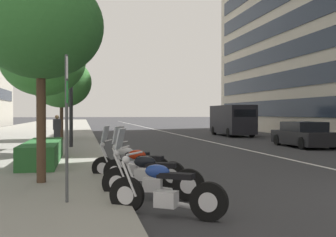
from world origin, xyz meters
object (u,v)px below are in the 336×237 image
(parking_sign_by_curb, at_px, (67,110))
(street_tree_far_plaza, at_px, (61,82))
(motorcycle_second_in_row, at_px, (129,164))
(street_tree_mid_sidewalk, at_px, (43,60))
(motorcycle_under_tarp, at_px, (151,178))
(motorcycle_far_end_row, at_px, (142,169))
(pedestrian_on_plaza, at_px, (57,130))
(delivery_van_ahead, at_px, (232,120))
(street_tree_near_plaza_corner, at_px, (41,26))
(car_following_behind, at_px, (304,135))
(motorcycle_by_sign_pole, at_px, (165,193))
(street_lamp_with_banners, at_px, (79,49))

(parking_sign_by_curb, xyz_separation_m, street_tree_far_plaza, (19.63, 1.04, 1.91))
(motorcycle_second_in_row, xyz_separation_m, street_tree_mid_sidewalk, (6.62, 2.84, 3.58))
(motorcycle_under_tarp, height_order, motorcycle_far_end_row, same)
(street_tree_far_plaza, bearing_deg, pedestrian_on_plaza, 179.91)
(street_tree_mid_sidewalk, distance_m, street_tree_far_plaza, 9.63)
(street_tree_far_plaza, distance_m, pedestrian_on_plaza, 5.54)
(motorcycle_second_in_row, relative_size, street_tree_mid_sidewalk, 0.39)
(delivery_van_ahead, distance_m, parking_sign_by_curb, 26.91)
(street_tree_near_plaza_corner, bearing_deg, street_tree_far_plaza, 1.16)
(motorcycle_second_in_row, distance_m, street_tree_far_plaza, 16.78)
(car_following_behind, xyz_separation_m, street_tree_near_plaza_corner, (-10.18, 12.60, 3.26))
(street_tree_mid_sidewalk, bearing_deg, parking_sign_by_curb, -172.54)
(motorcycle_under_tarp, bearing_deg, parking_sign_by_curb, 42.31)
(parking_sign_by_curb, bearing_deg, street_tree_mid_sidewalk, 7.46)
(motorcycle_by_sign_pole, xyz_separation_m, car_following_behind, (13.47, -10.21, 0.22))
(street_lamp_with_banners, height_order, street_tree_near_plaza_corner, street_lamp_with_banners)
(parking_sign_by_curb, xyz_separation_m, pedestrian_on_plaza, (14.87, 1.05, -0.93))
(car_following_behind, relative_size, delivery_van_ahead, 0.73)
(street_tree_near_plaza_corner, height_order, pedestrian_on_plaza, street_tree_near_plaza_corner)
(motorcycle_second_in_row, distance_m, street_lamp_with_banners, 11.01)
(motorcycle_second_in_row, height_order, delivery_van_ahead, delivery_van_ahead)
(street_tree_near_plaza_corner, bearing_deg, pedestrian_on_plaza, 1.64)
(motorcycle_second_in_row, distance_m, street_tree_near_plaza_corner, 4.23)
(motorcycle_under_tarp, xyz_separation_m, car_following_behind, (11.99, -10.22, 0.19))
(delivery_van_ahead, relative_size, street_tree_far_plaza, 1.15)
(motorcycle_under_tarp, relative_size, street_tree_mid_sidewalk, 0.39)
(delivery_van_ahead, relative_size, street_tree_near_plaza_corner, 1.20)
(street_lamp_with_banners, bearing_deg, motorcycle_far_end_row, -171.83)
(motorcycle_under_tarp, distance_m, street_lamp_with_banners, 13.56)
(motorcycle_by_sign_pole, relative_size, car_following_behind, 0.43)
(motorcycle_under_tarp, relative_size, parking_sign_by_curb, 0.75)
(motorcycle_by_sign_pole, bearing_deg, car_following_behind, -93.58)
(motorcycle_by_sign_pole, xyz_separation_m, pedestrian_on_plaza, (15.73, 2.74, 0.52))
(street_tree_near_plaza_corner, xyz_separation_m, street_tree_far_plaza, (17.19, 0.35, -0.12))
(delivery_van_ahead, relative_size, street_lamp_with_banners, 0.76)
(street_tree_near_plaza_corner, relative_size, pedestrian_on_plaza, 3.19)
(motorcycle_second_in_row, bearing_deg, car_following_behind, -118.71)
(street_lamp_with_banners, bearing_deg, street_tree_mid_sidewalk, 156.86)
(motorcycle_second_in_row, xyz_separation_m, street_tree_far_plaza, (16.24, 2.57, 3.35))
(motorcycle_by_sign_pole, height_order, street_tree_far_plaza, street_tree_far_plaza)
(motorcycle_far_end_row, xyz_separation_m, street_tree_far_plaza, (17.50, 2.74, 3.34))
(car_following_behind, height_order, parking_sign_by_curb, parking_sign_by_curb)
(motorcycle_second_in_row, relative_size, street_tree_far_plaza, 0.40)
(street_lamp_with_banners, bearing_deg, car_following_behind, -93.32)
(delivery_van_ahead, bearing_deg, motorcycle_second_in_row, 154.60)
(parking_sign_by_curb, relative_size, street_tree_far_plaza, 0.52)
(parking_sign_by_curb, height_order, street_lamp_with_banners, street_lamp_with_banners)
(motorcycle_far_end_row, distance_m, street_tree_far_plaza, 18.03)
(delivery_van_ahead, bearing_deg, motorcycle_by_sign_pole, 159.00)
(motorcycle_by_sign_pole, relative_size, motorcycle_far_end_row, 1.01)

